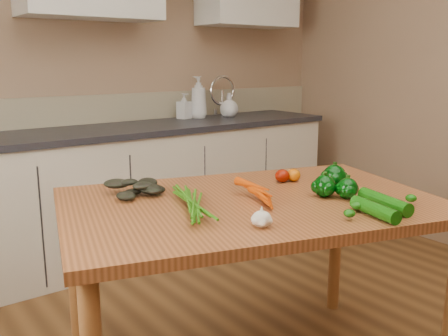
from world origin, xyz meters
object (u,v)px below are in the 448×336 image
table (251,221)px  soap_bottle_a (199,97)px  leafy_greens (137,183)px  zucchini_a (384,202)px  tomato_c (330,177)px  tomato_a (282,176)px  pepper_c (347,189)px  tomato_b (293,175)px  carrot_bunch (237,194)px  pepper_a (325,186)px  soap_bottle_c (229,105)px  soap_bottle_b (184,106)px  garlic_bulb (262,219)px  pepper_b (334,177)px  zucchini_b (375,210)px

table → soap_bottle_a: (0.91, 1.73, 0.36)m
leafy_greens → zucchini_a: leafy_greens is taller
tomato_c → tomato_a: bearing=139.6°
tomato_a → table: bearing=-155.0°
table → leafy_greens: bearing=152.1°
tomato_a → zucchini_a: 0.53m
pepper_c → tomato_b: bearing=84.7°
table → pepper_c: pepper_c is taller
carrot_bunch → pepper_a: (0.35, -0.13, 0.01)m
soap_bottle_c → pepper_c: bearing=120.0°
soap_bottle_b → garlic_bulb: 2.27m
tomato_a → pepper_b: bearing=-63.9°
soap_bottle_a → carrot_bunch: (-0.99, -1.74, -0.23)m
leafy_greens → zucchini_b: (0.55, -0.76, -0.03)m
leafy_greens → tomato_c: bearing=-22.4°
soap_bottle_c → carrot_bunch: soap_bottle_c is taller
garlic_bulb → zucchini_a: bearing=-12.5°
zucchini_a → tomato_a: bearing=92.7°
pepper_b → pepper_c: pepper_b is taller
tomato_a → pepper_a: bearing=-95.9°
garlic_bulb → pepper_a: 0.48m
soap_bottle_b → zucchini_b: (-0.58, -2.19, -0.18)m
pepper_a → tomato_a: (0.03, 0.28, -0.01)m
garlic_bulb → tomato_c: (0.65, 0.28, 0.00)m
zucchini_b → pepper_b: bearing=61.7°
soap_bottle_a → zucchini_b: 2.28m
table → soap_bottle_c: bearing=71.9°
soap_bottle_a → pepper_c: 2.05m
soap_bottle_a → tomato_a: soap_bottle_a is taller
zucchini_b → garlic_bulb: bearing=159.1°
soap_bottle_c → carrot_bunch: size_ratio=0.67×
soap_bottle_b → pepper_b: bearing=-118.8°
soap_bottle_b → tomato_b: (-0.44, -1.64, -0.17)m
soap_bottle_c → leafy_greens: 1.98m
carrot_bunch → zucchini_b: 0.51m
garlic_bulb → tomato_b: size_ratio=1.03×
leafy_greens → tomato_a: leafy_greens is taller
soap_bottle_c → pepper_c: soap_bottle_c is taller
soap_bottle_a → garlic_bulb: 2.30m
leafy_greens → pepper_c: bearing=-39.9°
soap_bottle_b → carrot_bunch: bearing=-133.0°
carrot_bunch → zucchini_b: (0.29, -0.42, -0.01)m
table → tomato_c: 0.48m
pepper_b → zucchini_a: (-0.08, -0.32, -0.02)m
pepper_a → zucchini_b: 0.30m
soap_bottle_b → leafy_greens: soap_bottle_b is taller
carrot_bunch → tomato_a: bearing=38.0°
table → tomato_a: tomato_a is taller
soap_bottle_c → leafy_greens: bearing=95.4°
tomato_b → zucchini_a: size_ratio=0.25×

